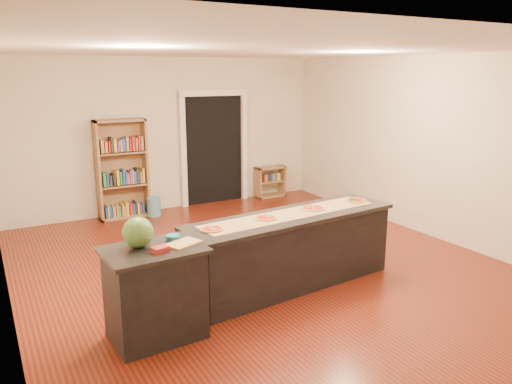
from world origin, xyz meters
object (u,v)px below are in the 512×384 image
bookshelf (122,169)px  waste_bin (154,207)px  low_shelf (270,182)px  kitchen_island (291,250)px  watermelon (138,232)px  side_counter (155,293)px

bookshelf → waste_bin: 0.87m
low_shelf → bookshelf: bearing=-179.6°
kitchen_island → watermelon: size_ratio=9.22×
kitchen_island → bookshelf: bearing=98.8°
side_counter → watermelon: watermelon is taller
bookshelf → side_counter: bearing=-101.0°
waste_bin → watermelon: watermelon is taller
bookshelf → low_shelf: bearing=0.4°
low_shelf → watermelon: size_ratio=2.16×
kitchen_island → watermelon: 2.05m
bookshelf → low_shelf: size_ratio=2.76×
side_counter → bookshelf: (0.84, 4.30, 0.41)m
kitchen_island → low_shelf: size_ratio=4.28×
waste_bin → watermelon: (-1.43, -4.01, 0.89)m
kitchen_island → waste_bin: kitchen_island is taller
bookshelf → watermelon: bookshelf is taller
side_counter → bookshelf: 4.40m
low_shelf → watermelon: (-3.99, -4.22, 0.75)m
bookshelf → watermelon: bearing=-102.7°
bookshelf → low_shelf: (3.04, 0.02, -0.56)m
waste_bin → bookshelf: bearing=158.8°
side_counter → bookshelf: bookshelf is taller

